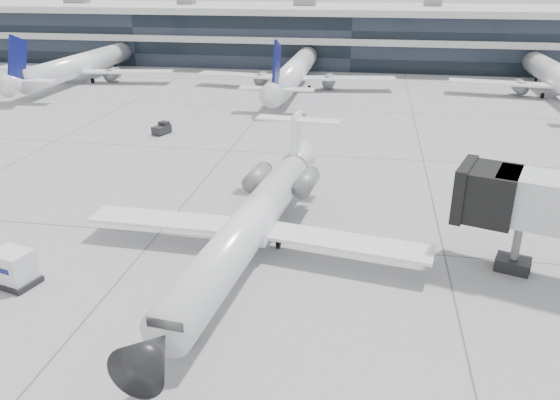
# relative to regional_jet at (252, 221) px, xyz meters

# --- Properties ---
(ground) EXTENTS (220.00, 220.00, 0.00)m
(ground) POSITION_rel_regional_jet_xyz_m (2.67, 1.68, -2.31)
(ground) COLOR gray
(ground) RESTS_ON ground
(terminal) EXTENTS (170.00, 22.00, 10.00)m
(terminal) POSITION_rel_regional_jet_xyz_m (2.67, 83.68, 2.69)
(terminal) COLOR black
(terminal) RESTS_ON ground
(bg_jet_left) EXTENTS (32.00, 40.00, 9.60)m
(bg_jet_left) POSITION_rel_regional_jet_xyz_m (-42.33, 56.68, -2.31)
(bg_jet_left) COLOR white
(bg_jet_left) RESTS_ON ground
(bg_jet_center) EXTENTS (32.00, 40.00, 9.60)m
(bg_jet_center) POSITION_rel_regional_jet_xyz_m (-5.33, 56.68, -2.31)
(bg_jet_center) COLOR white
(bg_jet_center) RESTS_ON ground
(bg_jet_right) EXTENTS (32.00, 40.00, 9.60)m
(bg_jet_right) POSITION_rel_regional_jet_xyz_m (34.67, 56.68, -2.31)
(bg_jet_right) COLOR white
(bg_jet_right) RESTS_ON ground
(regional_jet) EXTENTS (23.44, 29.28, 6.76)m
(regional_jet) POSITION_rel_regional_jet_xyz_m (0.00, 0.00, 0.00)
(regional_jet) COLOR white
(regional_jet) RESTS_ON ground
(ramp_worker) EXTENTS (0.82, 0.67, 1.92)m
(ramp_worker) POSITION_rel_regional_jet_xyz_m (-1.08, -8.84, -1.35)
(ramp_worker) COLOR #CBEB18
(ramp_worker) RESTS_ON ground
(cargo_uld) EXTENTS (3.02, 2.54, 2.14)m
(cargo_uld) POSITION_rel_regional_jet_xyz_m (-13.27, -6.36, -1.23)
(cargo_uld) COLOR black
(cargo_uld) RESTS_ON ground
(traffic_cone) EXTENTS (0.52, 0.52, 0.61)m
(traffic_cone) POSITION_rel_regional_jet_xyz_m (0.82, 13.25, -2.02)
(traffic_cone) COLOR #E83B0C
(traffic_cone) RESTS_ON ground
(far_tug) EXTENTS (1.95, 2.47, 1.37)m
(far_tug) POSITION_rel_regional_jet_xyz_m (-16.66, 26.66, -1.69)
(far_tug) COLOR black
(far_tug) RESTS_ON ground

